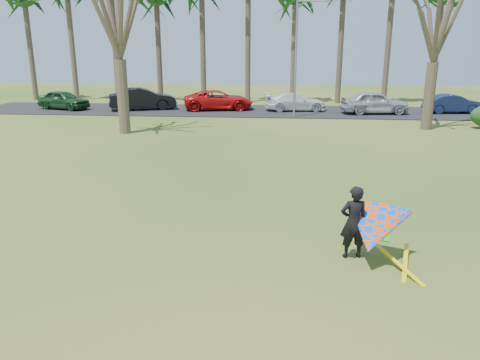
# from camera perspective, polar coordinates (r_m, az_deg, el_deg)

# --- Properties ---
(ground) EXTENTS (100.00, 100.00, 0.00)m
(ground) POSITION_cam_1_polar(r_m,az_deg,el_deg) (12.57, -0.85, -7.37)
(ground) COLOR #1D4A10
(ground) RESTS_ON ground
(parking_strip) EXTENTS (46.00, 7.00, 0.06)m
(parking_strip) POSITION_cam_1_polar(r_m,az_deg,el_deg) (36.81, 3.35, 8.39)
(parking_strip) COLOR black
(parking_strip) RESTS_ON ground
(bare_tree_left) EXTENTS (6.60, 6.60, 9.70)m
(bare_tree_left) POSITION_cam_1_polar(r_m,az_deg,el_deg) (28.08, -14.81, 19.58)
(bare_tree_left) COLOR #49392B
(bare_tree_left) RESTS_ON ground
(bare_tree_right) EXTENTS (6.27, 6.27, 9.21)m
(bare_tree_right) POSITION_cam_1_polar(r_m,az_deg,el_deg) (30.76, 23.00, 17.88)
(bare_tree_right) COLOR #4B3D2D
(bare_tree_right) RESTS_ON ground
(streetlight) EXTENTS (2.28, 0.18, 8.00)m
(streetlight) POSITION_cam_1_polar(r_m,az_deg,el_deg) (33.46, 7.12, 15.14)
(streetlight) COLOR gray
(streetlight) RESTS_ON ground
(car_0) EXTENTS (4.63, 3.00, 1.47)m
(car_0) POSITION_cam_1_polar(r_m,az_deg,el_deg) (40.08, -20.71, 9.13)
(car_0) COLOR #1B4320
(car_0) RESTS_ON parking_strip
(car_1) EXTENTS (5.43, 3.48, 1.69)m
(car_1) POSITION_cam_1_polar(r_m,az_deg,el_deg) (38.04, -11.79, 9.67)
(car_1) COLOR black
(car_1) RESTS_ON parking_strip
(car_2) EXTENTS (5.78, 3.50, 1.50)m
(car_2) POSITION_cam_1_polar(r_m,az_deg,el_deg) (37.28, -2.64, 9.71)
(car_2) COLOR red
(car_2) RESTS_ON parking_strip
(car_3) EXTENTS (4.90, 2.53, 1.36)m
(car_3) POSITION_cam_1_polar(r_m,az_deg,el_deg) (36.95, 6.77, 9.45)
(car_3) COLOR white
(car_3) RESTS_ON parking_strip
(car_4) EXTENTS (5.07, 2.54, 1.66)m
(car_4) POSITION_cam_1_polar(r_m,az_deg,el_deg) (36.43, 16.09, 9.08)
(car_4) COLOR #A3A7B0
(car_4) RESTS_ON parking_strip
(car_5) EXTENTS (4.33, 1.92, 1.38)m
(car_5) POSITION_cam_1_polar(r_m,az_deg,el_deg) (38.81, 24.51, 8.46)
(car_5) COLOR #172247
(car_5) RESTS_ON parking_strip
(kite_flyer) EXTENTS (2.13, 2.39, 2.02)m
(kite_flyer) POSITION_cam_1_polar(r_m,az_deg,el_deg) (11.51, 15.74, -5.68)
(kite_flyer) COLOR black
(kite_flyer) RESTS_ON ground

